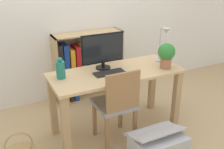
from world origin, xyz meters
TOP-DOWN VIEW (x-y plane):
  - ground_plane at (0.00, 0.00)m, footprint 10.00×10.00m
  - wall_back at (0.00, 1.11)m, footprint 8.00×0.05m
  - desk at (0.00, 0.00)m, footprint 1.43×0.60m
  - monitor at (-0.09, 0.15)m, footprint 0.49×0.16m
  - keyboard at (-0.09, -0.02)m, footprint 0.33×0.13m
  - vase at (-0.58, 0.09)m, footprint 0.09×0.09m
  - desk_lamp at (0.60, 0.01)m, footprint 0.10×0.19m
  - potted_plant at (0.54, -0.15)m, footprint 0.19×0.19m
  - chair at (-0.10, -0.21)m, footprint 0.40×0.40m
  - bookshelf at (-0.13, 0.94)m, footprint 0.96×0.28m
  - storage_box at (0.15, -0.62)m, footprint 0.52×0.42m

SIDE VIEW (x-z plane):
  - ground_plane at x=0.00m, z-range 0.00..0.00m
  - storage_box at x=0.15m, z-range -0.03..0.31m
  - chair at x=-0.10m, z-range 0.05..0.91m
  - bookshelf at x=-0.13m, z-range 0.01..0.95m
  - desk at x=0.00m, z-range 0.22..0.96m
  - keyboard at x=-0.09m, z-range 0.74..0.75m
  - vase at x=-0.58m, z-range 0.72..0.94m
  - potted_plant at x=0.54m, z-range 0.76..1.04m
  - monitor at x=-0.09m, z-range 0.76..1.15m
  - desk_lamp at x=0.60m, z-range 0.78..1.20m
  - wall_back at x=0.00m, z-range 0.00..2.60m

